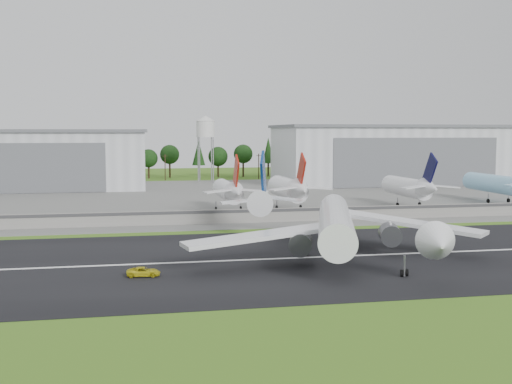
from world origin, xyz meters
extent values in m
plane|color=#406919|center=(0.00, 0.00, 0.00)|extent=(600.00, 600.00, 0.00)
cube|color=black|center=(0.00, 10.00, 0.05)|extent=(320.00, 60.00, 0.10)
cube|color=white|center=(0.00, 10.00, 0.11)|extent=(220.00, 1.00, 0.02)
cube|color=slate|center=(0.00, 120.00, 0.05)|extent=(320.00, 150.00, 0.10)
cube|color=gray|center=(0.00, 55.00, 1.75)|extent=(240.00, 0.50, 3.50)
cube|color=#38383A|center=(0.00, 54.70, 3.00)|extent=(240.00, 0.12, 0.70)
cube|color=silver|center=(-80.00, 165.00, 11.00)|extent=(95.00, 42.00, 22.00)
cube|color=#595B60|center=(-80.00, 165.00, 22.60)|extent=(97.00, 44.00, 1.20)
cube|color=#595B60|center=(-80.00, 143.85, 9.24)|extent=(66.50, 0.30, 18.04)
cube|color=silver|center=(75.00, 165.00, 12.00)|extent=(100.00, 45.00, 24.00)
cube|color=#595B60|center=(75.00, 165.00, 24.60)|extent=(102.00, 47.00, 1.20)
cube|color=#595B60|center=(75.00, 142.35, 10.08)|extent=(70.00, 0.30, 19.68)
cylinder|color=#99999E|center=(-8.00, 182.00, 10.00)|extent=(0.50, 0.50, 20.00)
cylinder|color=#99999E|center=(-2.00, 188.00, 10.00)|extent=(0.50, 0.50, 20.00)
cylinder|color=silver|center=(-5.00, 185.00, 23.50)|extent=(8.00, 8.00, 7.00)
cone|color=silver|center=(-5.00, 185.00, 28.20)|extent=(8.40, 8.40, 2.40)
cylinder|color=white|center=(-2.98, 10.00, 6.20)|extent=(18.68, 43.72, 5.80)
cone|color=white|center=(4.49, -13.86, 6.20)|extent=(7.33, 7.46, 5.80)
cone|color=white|center=(-10.90, 35.29, 7.40)|extent=(7.95, 10.24, 5.51)
cube|color=navy|center=(-10.75, 34.81, 12.70)|extent=(3.33, 9.25, 11.13)
cube|color=white|center=(11.93, 12.57, 5.40)|extent=(23.57, 23.78, 2.65)
cylinder|color=#333338|center=(7.13, 9.50, 3.80)|extent=(5.27, 6.38, 3.80)
cube|color=white|center=(-5.98, 36.31, 7.80)|extent=(9.19, 7.82, 0.98)
cube|color=white|center=(-16.70, 3.61, 5.40)|extent=(28.51, 10.56, 2.65)
cylinder|color=#333338|center=(-11.00, 3.82, 3.80)|extent=(5.27, 6.38, 3.80)
cube|color=white|center=(-15.52, 33.32, 7.80)|extent=(9.04, 3.30, 0.98)
cube|color=#99999E|center=(-1.79, 6.18, 1.70)|extent=(18.51, 31.62, 3.20)
cylinder|color=black|center=(-8.17, 11.52, 0.85)|extent=(0.83, 1.55, 1.50)
imported|color=gold|center=(-36.68, 0.69, 0.81)|extent=(5.31, 2.83, 1.42)
cylinder|color=white|center=(-11.52, 80.00, 5.65)|extent=(5.30, 24.00, 5.30)
cone|color=white|center=(-11.52, 64.50, 6.65)|extent=(5.03, 7.00, 5.03)
cube|color=#98180B|center=(-11.52, 65.00, 11.45)|extent=(0.45, 8.59, 10.02)
cylinder|color=#99999E|center=(-15.02, 78.00, 1.50)|extent=(0.32, 0.32, 3.00)
cylinder|color=#99999E|center=(-8.02, 78.00, 1.50)|extent=(0.32, 0.32, 3.00)
cylinder|color=black|center=(-15.02, 78.00, 0.80)|extent=(0.40, 1.40, 1.40)
cylinder|color=white|center=(5.78, 80.00, 6.02)|extent=(6.05, 24.00, 6.05)
cone|color=white|center=(5.78, 64.50, 7.02)|extent=(5.74, 7.00, 5.74)
cube|color=maroon|center=(5.78, 65.00, 11.82)|extent=(0.45, 8.59, 10.02)
cylinder|color=#99999E|center=(2.28, 78.00, 1.50)|extent=(0.32, 0.32, 3.00)
cylinder|color=#99999E|center=(9.28, 78.00, 1.50)|extent=(0.32, 0.32, 3.00)
cylinder|color=black|center=(2.28, 78.00, 0.80)|extent=(0.40, 1.40, 1.40)
cylinder|color=white|center=(42.19, 80.00, 5.82)|extent=(5.63, 24.00, 5.63)
cone|color=white|center=(42.19, 64.50, 6.82)|extent=(5.35, 7.00, 5.35)
cube|color=black|center=(42.19, 65.00, 11.62)|extent=(0.45, 8.59, 10.02)
cylinder|color=#99999E|center=(38.69, 78.00, 1.50)|extent=(0.32, 0.32, 3.00)
cylinder|color=#99999E|center=(45.69, 78.00, 1.50)|extent=(0.32, 0.32, 3.00)
cylinder|color=black|center=(38.69, 78.00, 0.80)|extent=(0.40, 1.40, 1.40)
cylinder|color=#8CCDF3|center=(74.50, 85.00, 5.89)|extent=(5.78, 30.00, 5.78)
cylinder|color=#99999E|center=(71.00, 83.00, 1.50)|extent=(0.32, 0.32, 3.00)
cylinder|color=#99999E|center=(78.00, 83.00, 1.50)|extent=(0.32, 0.32, 3.00)
cylinder|color=black|center=(71.00, 83.00, 0.80)|extent=(0.40, 1.40, 1.40)
camera|label=1|loc=(-38.70, -97.12, 22.01)|focal=45.00mm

